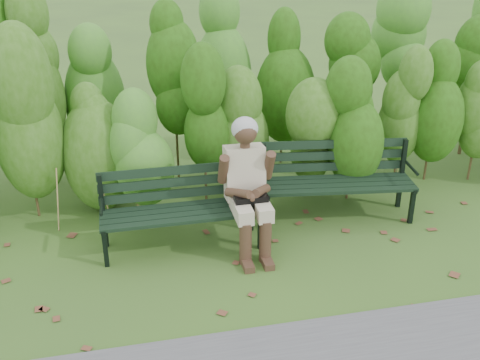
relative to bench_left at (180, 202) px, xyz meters
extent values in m
plane|color=#355121|center=(0.58, -0.54, -0.47)|extent=(80.00, 80.00, 0.00)
cylinder|color=#47381E|center=(-1.57, 0.76, -0.07)|extent=(0.03, 0.03, 0.80)
ellipsoid|color=#305E12|center=(-1.57, 0.76, 0.57)|extent=(0.64, 0.64, 1.44)
cylinder|color=#47381E|center=(-0.95, 0.76, -0.07)|extent=(0.03, 0.03, 0.80)
ellipsoid|color=#305E12|center=(-0.95, 0.76, 0.57)|extent=(0.64, 0.64, 1.44)
cylinder|color=#47381E|center=(-0.34, 0.76, -0.07)|extent=(0.03, 0.03, 0.80)
ellipsoid|color=#305E12|center=(-0.34, 0.76, 0.57)|extent=(0.64, 0.64, 1.44)
cylinder|color=#47381E|center=(0.27, 0.76, -0.07)|extent=(0.03, 0.03, 0.80)
ellipsoid|color=#305E12|center=(0.27, 0.76, 0.57)|extent=(0.64, 0.64, 1.44)
cylinder|color=#47381E|center=(0.88, 0.76, -0.07)|extent=(0.03, 0.03, 0.80)
ellipsoid|color=#305E12|center=(0.88, 0.76, 0.57)|extent=(0.64, 0.64, 1.44)
cylinder|color=#47381E|center=(1.49, 0.76, -0.07)|extent=(0.03, 0.03, 0.80)
ellipsoid|color=#305E12|center=(1.49, 0.76, 0.57)|extent=(0.64, 0.64, 1.44)
cylinder|color=#47381E|center=(2.10, 0.76, -0.07)|extent=(0.03, 0.03, 0.80)
ellipsoid|color=#305E12|center=(2.10, 0.76, 0.57)|extent=(0.64, 0.64, 1.44)
cylinder|color=#47381E|center=(2.72, 0.76, -0.07)|extent=(0.03, 0.03, 0.80)
ellipsoid|color=#305E12|center=(2.72, 0.76, 0.57)|extent=(0.64, 0.64, 1.44)
cylinder|color=#47381E|center=(3.33, 0.76, -0.07)|extent=(0.03, 0.03, 0.80)
ellipsoid|color=#305E12|center=(3.33, 0.76, 0.57)|extent=(0.64, 0.64, 1.44)
cylinder|color=#47381E|center=(-1.34, 1.76, 0.08)|extent=(0.04, 0.04, 1.10)
ellipsoid|color=#24450E|center=(-1.34, 1.76, 0.96)|extent=(0.70, 0.70, 1.98)
cylinder|color=#47381E|center=(-0.58, 1.76, 0.08)|extent=(0.04, 0.04, 1.10)
ellipsoid|color=#24450E|center=(-0.58, 1.76, 0.96)|extent=(0.70, 0.70, 1.98)
cylinder|color=#47381E|center=(0.19, 1.76, 0.08)|extent=(0.04, 0.04, 1.10)
ellipsoid|color=#24450E|center=(0.19, 1.76, 0.96)|extent=(0.70, 0.70, 1.98)
cylinder|color=#47381E|center=(0.96, 1.76, 0.08)|extent=(0.04, 0.04, 1.10)
ellipsoid|color=#24450E|center=(0.96, 1.76, 0.96)|extent=(0.70, 0.70, 1.98)
cylinder|color=#47381E|center=(1.73, 1.76, 0.08)|extent=(0.04, 0.04, 1.10)
ellipsoid|color=#24450E|center=(1.73, 1.76, 0.96)|extent=(0.70, 0.70, 1.98)
cylinder|color=#47381E|center=(2.50, 1.76, 0.08)|extent=(0.04, 0.04, 1.10)
ellipsoid|color=#24450E|center=(2.50, 1.76, 0.96)|extent=(0.70, 0.70, 1.98)
cylinder|color=#47381E|center=(3.26, 1.76, 0.08)|extent=(0.04, 0.04, 1.10)
ellipsoid|color=#24450E|center=(3.26, 1.76, 0.96)|extent=(0.70, 0.70, 1.98)
cylinder|color=#47381E|center=(4.03, 1.76, 0.08)|extent=(0.04, 0.04, 1.10)
ellipsoid|color=#24450E|center=(4.03, 1.76, 0.96)|extent=(0.70, 0.70, 1.98)
cube|color=brown|center=(-0.35, 0.43, -0.47)|extent=(0.11, 0.10, 0.01)
cube|color=brown|center=(2.55, -0.98, -0.47)|extent=(0.11, 0.11, 0.01)
cube|color=brown|center=(0.57, 0.35, -0.47)|extent=(0.11, 0.11, 0.01)
cube|color=brown|center=(1.47, -0.11, -0.47)|extent=(0.09, 0.10, 0.01)
cube|color=brown|center=(2.22, -0.91, -0.47)|extent=(0.11, 0.10, 0.01)
cube|color=brown|center=(2.72, -0.04, -0.47)|extent=(0.11, 0.11, 0.01)
cube|color=brown|center=(0.95, 0.00, -0.47)|extent=(0.10, 0.09, 0.01)
cube|color=brown|center=(-0.78, -0.01, -0.47)|extent=(0.11, 0.10, 0.01)
cube|color=brown|center=(1.76, -1.60, -0.47)|extent=(0.09, 0.07, 0.01)
cube|color=brown|center=(2.97, -0.29, -0.47)|extent=(0.11, 0.11, 0.01)
cube|color=brown|center=(1.76, 0.04, -0.47)|extent=(0.09, 0.07, 0.01)
cube|color=brown|center=(0.03, -0.67, -0.47)|extent=(0.11, 0.11, 0.01)
cube|color=brown|center=(3.16, -0.01, -0.47)|extent=(0.11, 0.09, 0.01)
cube|color=brown|center=(1.63, -0.73, -0.47)|extent=(0.11, 0.11, 0.01)
cube|color=brown|center=(-1.50, 0.45, -0.47)|extent=(0.11, 0.10, 0.01)
cube|color=brown|center=(-0.94, 0.38, -0.47)|extent=(0.09, 0.10, 0.01)
cube|color=brown|center=(-1.40, -1.21, -0.47)|extent=(0.09, 0.11, 0.01)
cube|color=brown|center=(1.59, 0.12, -0.47)|extent=(0.10, 0.11, 0.01)
cube|color=brown|center=(1.91, -0.29, -0.47)|extent=(0.11, 0.10, 0.01)
cube|color=brown|center=(-0.96, -1.51, -0.47)|extent=(0.11, 0.09, 0.01)
cube|color=brown|center=(-1.67, 0.20, -0.47)|extent=(0.11, 0.11, 0.01)
cube|color=brown|center=(0.10, -0.29, -0.47)|extent=(0.11, 0.11, 0.01)
cube|color=brown|center=(1.98, -0.38, -0.47)|extent=(0.11, 0.10, 0.01)
cube|color=brown|center=(3.04, -0.02, -0.47)|extent=(0.11, 0.11, 0.01)
cube|color=brown|center=(3.34, 0.08, -0.47)|extent=(0.11, 0.10, 0.01)
cube|color=brown|center=(-0.97, -0.81, -0.47)|extent=(0.11, 0.11, 0.01)
cube|color=black|center=(0.00, -0.26, -0.07)|extent=(1.60, 0.10, 0.04)
cube|color=black|center=(0.00, -0.15, -0.07)|extent=(1.60, 0.10, 0.04)
cube|color=black|center=(0.00, -0.04, -0.07)|extent=(1.60, 0.10, 0.04)
cube|color=black|center=(0.00, 0.07, -0.07)|extent=(1.60, 0.10, 0.04)
cube|color=black|center=(0.00, 0.15, 0.03)|extent=(1.60, 0.06, 0.09)
cube|color=black|center=(0.00, 0.17, 0.15)|extent=(1.60, 0.06, 0.09)
cube|color=black|center=(0.00, 0.18, 0.28)|extent=(1.60, 0.06, 0.09)
cube|color=black|center=(-0.76, -0.28, -0.27)|extent=(0.04, 0.04, 0.40)
cube|color=black|center=(-0.77, 0.10, -0.07)|extent=(0.04, 0.04, 0.80)
cube|color=black|center=(-0.77, -0.10, -0.09)|extent=(0.05, 0.45, 0.04)
cylinder|color=black|center=(-0.77, -0.14, 0.11)|extent=(0.03, 0.33, 0.03)
cube|color=black|center=(0.77, -0.27, -0.27)|extent=(0.04, 0.04, 0.40)
cube|color=black|center=(0.77, 0.11, -0.07)|extent=(0.04, 0.04, 0.80)
cube|color=black|center=(0.77, -0.10, -0.09)|extent=(0.05, 0.45, 0.04)
cylinder|color=black|center=(0.77, -0.14, 0.11)|extent=(0.03, 0.33, 0.03)
cube|color=black|center=(1.73, 0.00, -0.05)|extent=(1.67, 0.32, 0.04)
cube|color=black|center=(1.75, 0.11, -0.05)|extent=(1.67, 0.32, 0.04)
cube|color=black|center=(1.76, 0.23, -0.05)|extent=(1.67, 0.32, 0.04)
cube|color=black|center=(1.78, 0.34, -0.05)|extent=(1.67, 0.32, 0.04)
cube|color=black|center=(1.79, 0.43, 0.05)|extent=(1.67, 0.27, 0.10)
cube|color=black|center=(1.79, 0.44, 0.18)|extent=(1.67, 0.27, 0.10)
cube|color=black|center=(1.79, 0.46, 0.31)|extent=(1.67, 0.27, 0.10)
cube|color=black|center=(0.94, 0.09, -0.26)|extent=(0.05, 0.05, 0.42)
cube|color=black|center=(0.99, 0.49, -0.05)|extent=(0.05, 0.05, 0.84)
cube|color=black|center=(0.96, 0.28, -0.07)|extent=(0.11, 0.47, 0.04)
cylinder|color=black|center=(0.96, 0.23, 0.13)|extent=(0.08, 0.35, 0.03)
cube|color=black|center=(2.52, -0.12, -0.26)|extent=(0.05, 0.05, 0.42)
cube|color=black|center=(2.58, 0.28, -0.05)|extent=(0.05, 0.05, 0.84)
cube|color=black|center=(2.55, 0.07, -0.07)|extent=(0.11, 0.47, 0.04)
cylinder|color=black|center=(2.54, 0.02, 0.13)|extent=(0.08, 0.35, 0.03)
cube|color=#B8A690|center=(0.56, -0.33, 0.03)|extent=(0.16, 0.46, 0.14)
cube|color=#B8A690|center=(0.76, -0.33, 0.03)|extent=(0.16, 0.46, 0.14)
cylinder|color=#442D1E|center=(0.56, -0.51, -0.25)|extent=(0.12, 0.12, 0.44)
cylinder|color=#442D1E|center=(0.76, -0.51, -0.25)|extent=(0.12, 0.12, 0.44)
cube|color=#442D1E|center=(0.56, -0.60, -0.44)|extent=(0.10, 0.22, 0.07)
cube|color=#442D1E|center=(0.76, -0.60, -0.44)|extent=(0.10, 0.22, 0.07)
cube|color=#B8A690|center=(0.66, -0.03, 0.28)|extent=(0.40, 0.28, 0.57)
cylinder|color=#442D1E|center=(0.66, -0.05, 0.58)|extent=(0.10, 0.10, 0.11)
sphere|color=#442D1E|center=(0.66, -0.06, 0.72)|extent=(0.23, 0.23, 0.23)
ellipsoid|color=gray|center=(0.66, -0.04, 0.75)|extent=(0.27, 0.25, 0.24)
cylinder|color=#442D1E|center=(0.43, -0.12, 0.37)|extent=(0.10, 0.23, 0.34)
cylinder|color=#442D1E|center=(0.89, -0.12, 0.37)|extent=(0.10, 0.23, 0.34)
cylinder|color=#442D1E|center=(0.54, -0.26, 0.17)|extent=(0.25, 0.29, 0.15)
cylinder|color=#442D1E|center=(0.77, -0.26, 0.17)|extent=(0.25, 0.29, 0.15)
sphere|color=#442D1E|center=(0.66, -0.33, 0.15)|extent=(0.12, 0.12, 0.12)
cube|color=black|center=(0.66, -0.32, 0.07)|extent=(0.33, 0.13, 0.18)
camera|label=1|loc=(-0.49, -5.05, 2.56)|focal=42.00mm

